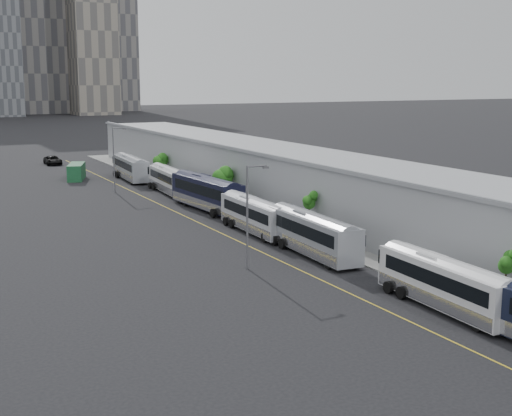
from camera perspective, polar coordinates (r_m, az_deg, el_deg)
sidewalk at (r=72.78m, az=6.82°, el=-2.12°), size 10.00×170.00×0.12m
lane_line at (r=67.65m, az=-0.62°, el=-3.05°), size 0.12×160.00×0.02m
depot at (r=74.38m, az=9.44°, el=0.79°), size 12.45×160.40×7.20m
bus_2 at (r=50.84m, az=14.85°, el=-6.20°), size 2.96×12.34×3.58m
bus_3 at (r=63.97m, az=4.57°, el=-2.40°), size 3.17×13.10×3.80m
bus_4 at (r=73.11m, az=-0.07°, el=-0.83°), size 2.82×12.32×3.58m
bus_5 at (r=85.98m, az=-3.96°, el=0.99°), size 3.72×14.18×4.10m
bus_6 at (r=99.42m, az=-6.98°, el=2.08°), size 3.20×12.25×3.54m
bus_7 at (r=112.65m, az=-9.97°, el=3.01°), size 3.33×12.93×3.74m
tree_1 at (r=52.03m, az=19.41°, el=-4.30°), size 1.16×1.16×3.74m
tree_2 at (r=71.99m, az=4.28°, el=0.47°), size 1.27×1.27×4.09m
tree_3 at (r=89.06m, az=-2.72°, el=2.51°), size 2.63×2.63×4.87m
tree_4 at (r=111.34m, az=-7.67°, el=3.75°), size 2.13×2.13×4.12m
street_lamp_near at (r=58.64m, az=-0.53°, el=-0.13°), size 2.04×0.22×8.68m
street_lamp_far at (r=100.58m, az=-11.22°, el=4.18°), size 2.04×0.22×9.01m
shipping_container at (r=115.03m, az=-14.17°, el=2.84°), size 4.25×7.04×2.49m
suv at (r=136.32m, az=-15.94°, el=3.70°), size 2.78×5.83×1.61m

